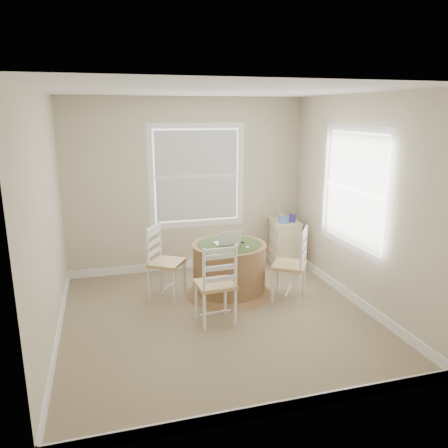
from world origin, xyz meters
name	(u,v)px	position (x,y,z in m)	size (l,w,h in m)	color
room	(228,208)	(0.17, 0.16, 1.30)	(3.64, 3.64, 2.64)	#8A7757
round_table	(229,267)	(0.33, 0.65, 0.38)	(1.16, 1.16, 0.70)	#8A603D
chair_left	(167,262)	(-0.48, 0.79, 0.47)	(0.42, 0.40, 0.95)	white
chair_near	(215,284)	(-0.06, -0.10, 0.47)	(0.42, 0.40, 0.95)	white
chair_right	(289,265)	(1.02, 0.27, 0.47)	(0.42, 0.40, 0.95)	white
laptop	(228,242)	(0.31, 0.66, 0.73)	(0.32, 0.28, 0.21)	white
mouse	(236,245)	(0.40, 0.57, 0.71)	(0.06, 0.09, 0.03)	white
phone	(248,247)	(0.51, 0.45, 0.70)	(0.04, 0.09, 0.02)	#B7BABF
keys	(242,243)	(0.50, 0.65, 0.70)	(0.06, 0.05, 0.03)	black
corner_chest	(284,243)	(1.49, 1.50, 0.37)	(0.46, 0.59, 0.73)	beige
tissue_box	(283,220)	(1.40, 1.37, 0.78)	(0.12, 0.12, 0.10)	#4F6DB5
box_yellow	(287,218)	(1.53, 1.54, 0.76)	(0.15, 0.10, 0.06)	#DCF054
box_blue	(292,218)	(1.56, 1.41, 0.79)	(0.08, 0.08, 0.12)	navy
cup_cream	(281,216)	(1.48, 1.64, 0.78)	(0.07, 0.07, 0.09)	beige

